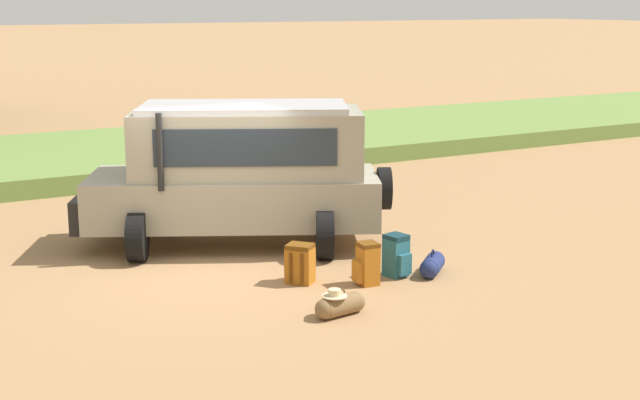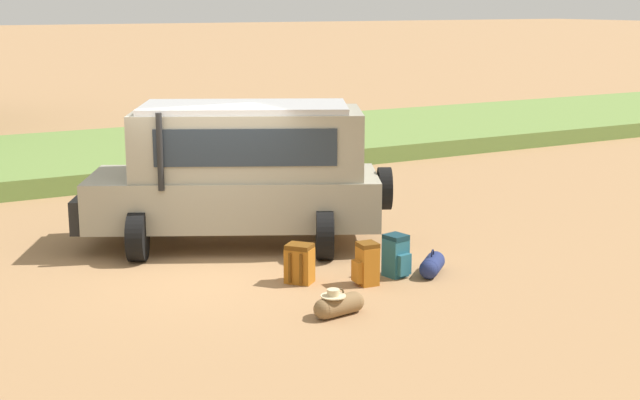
% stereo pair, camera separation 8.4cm
% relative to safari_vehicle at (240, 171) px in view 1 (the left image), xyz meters
% --- Properties ---
extents(ground_plane, '(320.00, 320.00, 0.00)m').
position_rel_safari_vehicle_xyz_m(ground_plane, '(-0.95, -1.15, -1.29)').
color(ground_plane, '#9E754C').
extents(grass_bank, '(120.00, 7.00, 0.44)m').
position_rel_safari_vehicle_xyz_m(grass_bank, '(-0.95, 8.93, -1.07)').
color(grass_bank, olive).
rests_on(grass_bank, ground_plane).
extents(safari_vehicle, '(5.34, 3.95, 2.44)m').
position_rel_safari_vehicle_xyz_m(safari_vehicle, '(0.00, 0.00, 0.00)').
color(safari_vehicle, gray).
rests_on(safari_vehicle, ground_plane).
extents(backpack_beside_front_wheel, '(0.36, 0.45, 0.66)m').
position_rel_safari_vehicle_xyz_m(backpack_beside_front_wheel, '(1.30, -2.86, -0.98)').
color(backpack_beside_front_wheel, '#235B6B').
rests_on(backpack_beside_front_wheel, ground_plane).
extents(backpack_cluster_center, '(0.40, 0.33, 0.64)m').
position_rel_safari_vehicle_xyz_m(backpack_cluster_center, '(0.69, -2.99, -0.98)').
color(backpack_cluster_center, '#B26619').
rests_on(backpack_cluster_center, ground_plane).
extents(backpack_near_rear_wheel, '(0.51, 0.50, 0.60)m').
position_rel_safari_vehicle_xyz_m(backpack_near_rear_wheel, '(-0.13, -2.42, -1.00)').
color(backpack_near_rear_wheel, '#B26619').
rests_on(backpack_near_rear_wheel, ground_plane).
extents(duffel_bag_low_black_case, '(0.79, 0.36, 0.39)m').
position_rel_safari_vehicle_xyz_m(duffel_bag_low_black_case, '(-0.35, -3.96, -1.14)').
color(duffel_bag_low_black_case, brown).
rests_on(duffel_bag_low_black_case, ground_plane).
extents(duffel_bag_soft_canvas, '(0.68, 0.64, 0.40)m').
position_rel_safari_vehicle_xyz_m(duffel_bag_soft_canvas, '(1.85, -3.05, -1.15)').
color(duffel_bag_soft_canvas, navy).
rests_on(duffel_bag_soft_canvas, ground_plane).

